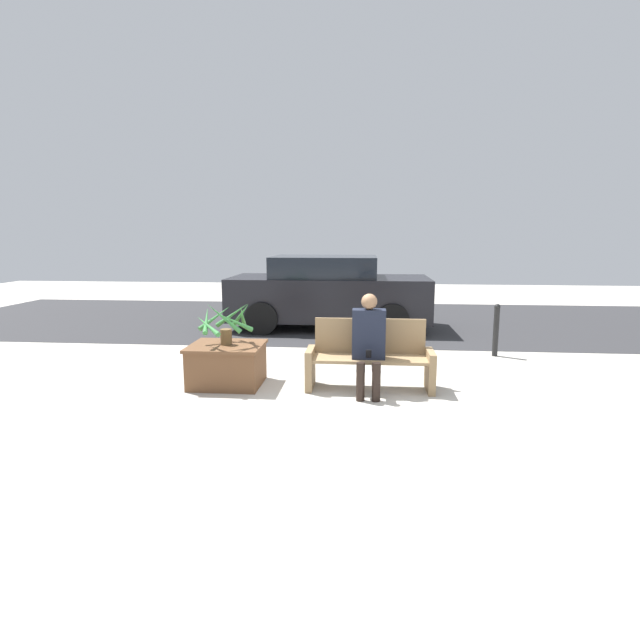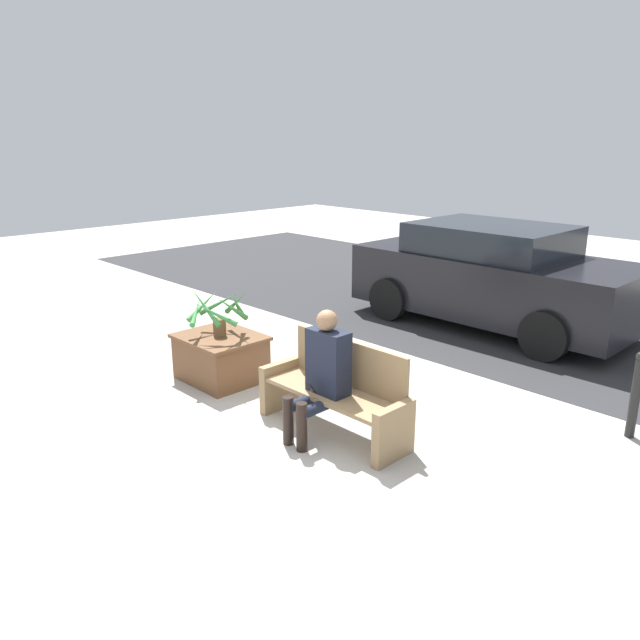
{
  "view_description": "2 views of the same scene",
  "coord_description": "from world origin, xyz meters",
  "px_view_note": "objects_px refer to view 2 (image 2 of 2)",
  "views": [
    {
      "loc": [
        0.07,
        -5.62,
        1.99
      ],
      "look_at": [
        -0.53,
        1.14,
        0.83
      ],
      "focal_mm": 28.0,
      "sensor_mm": 36.0,
      "label": 1
    },
    {
      "loc": [
        4.09,
        -3.31,
        2.83
      ],
      "look_at": [
        -0.52,
        1.18,
        0.91
      ],
      "focal_mm": 35.0,
      "sensor_mm": 36.0,
      "label": 2
    }
  ],
  "objects_px": {
    "person_seated": "(322,370)",
    "bollard_post": "(636,393)",
    "bench": "(337,392)",
    "parked_car": "(493,276)",
    "potted_plant": "(218,311)",
    "planter_box": "(221,356)"
  },
  "relations": [
    {
      "from": "bench",
      "to": "parked_car",
      "type": "bearing_deg",
      "value": 101.21
    },
    {
      "from": "parked_car",
      "to": "bollard_post",
      "type": "height_order",
      "value": "parked_car"
    },
    {
      "from": "person_seated",
      "to": "parked_car",
      "type": "height_order",
      "value": "parked_car"
    },
    {
      "from": "parked_car",
      "to": "bollard_post",
      "type": "bearing_deg",
      "value": -38.14
    },
    {
      "from": "potted_plant",
      "to": "bollard_post",
      "type": "xyz_separation_m",
      "value": [
        3.99,
        1.98,
        -0.4
      ]
    },
    {
      "from": "person_seated",
      "to": "bollard_post",
      "type": "xyz_separation_m",
      "value": [
        2.12,
        2.12,
        -0.22
      ]
    },
    {
      "from": "person_seated",
      "to": "planter_box",
      "type": "relative_size",
      "value": 1.31
    },
    {
      "from": "planter_box",
      "to": "parked_car",
      "type": "relative_size",
      "value": 0.23
    },
    {
      "from": "bench",
      "to": "person_seated",
      "type": "relative_size",
      "value": 1.3
    },
    {
      "from": "parked_car",
      "to": "person_seated",
      "type": "bearing_deg",
      "value": -79.47
    },
    {
      "from": "person_seated",
      "to": "bollard_post",
      "type": "distance_m",
      "value": 3.01
    },
    {
      "from": "potted_plant",
      "to": "parked_car",
      "type": "bearing_deg",
      "value": 76.2
    },
    {
      "from": "planter_box",
      "to": "parked_car",
      "type": "bearing_deg",
      "value": 76.16
    },
    {
      "from": "person_seated",
      "to": "potted_plant",
      "type": "relative_size",
      "value": 1.6
    },
    {
      "from": "potted_plant",
      "to": "parked_car",
      "type": "distance_m",
      "value": 4.42
    },
    {
      "from": "bench",
      "to": "person_seated",
      "type": "height_order",
      "value": "person_seated"
    },
    {
      "from": "person_seated",
      "to": "parked_car",
      "type": "xyz_separation_m",
      "value": [
        -0.82,
        4.43,
        0.09
      ]
    },
    {
      "from": "parked_car",
      "to": "potted_plant",
      "type": "bearing_deg",
      "value": -103.8
    },
    {
      "from": "potted_plant",
      "to": "bollard_post",
      "type": "distance_m",
      "value": 4.48
    },
    {
      "from": "person_seated",
      "to": "parked_car",
      "type": "distance_m",
      "value": 4.51
    },
    {
      "from": "planter_box",
      "to": "bench",
      "type": "bearing_deg",
      "value": 0.98
    },
    {
      "from": "bench",
      "to": "parked_car",
      "type": "xyz_separation_m",
      "value": [
        -0.84,
        4.25,
        0.36
      ]
    }
  ]
}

